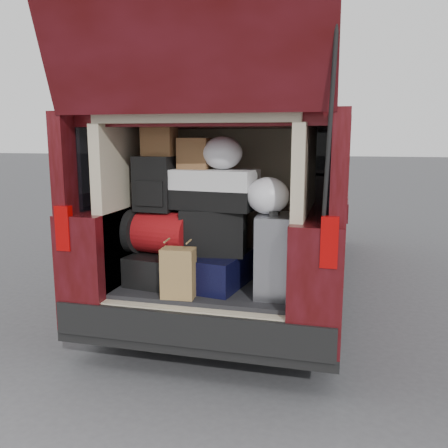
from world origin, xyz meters
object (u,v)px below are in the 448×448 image
Objects in this scene: silver_roller at (274,255)px; backpack at (154,184)px; black_soft_case at (214,232)px; navy_hardshell at (213,269)px; twotone_duffel at (212,189)px; kraft_bag at (178,273)px; red_duffel at (161,232)px; black_hardshell at (164,267)px.

silver_roller is 1.39× the size of backpack.
black_soft_case is 1.14× the size of backpack.
navy_hardshell is 0.58m from twotone_duffel.
backpack is (-0.28, 0.30, 0.56)m from kraft_bag.
kraft_bag is at bearing -162.87° from silver_roller.
backpack is (-0.89, 0.07, 0.45)m from silver_roller.
backpack is at bearing -160.09° from red_duffel.
navy_hardshell is 0.49m from silver_roller.
kraft_bag is 0.85× the size of backpack.
silver_roller reaches higher than black_hardshell.
backpack reaches higher than navy_hardshell.
navy_hardshell is 1.58× the size of kraft_bag.
navy_hardshell is at bearing -67.85° from twotone_duffel.
kraft_bag is 0.70m from backpack.
silver_roller is 0.86m from red_duffel.
backpack is at bearing 177.51° from black_soft_case.
black_hardshell is 0.62m from backpack.
silver_roller is (0.84, -0.10, 0.17)m from black_hardshell.
black_soft_case is at bearing 13.79° from red_duffel.
silver_roller is at bearing 5.46° from red_duffel.
silver_roller is 0.89× the size of twotone_duffel.
twotone_duffel reaches higher than silver_roller.
twotone_duffel is (0.42, 0.06, -0.03)m from backpack.
twotone_duffel is (-0.02, 0.03, 0.30)m from black_soft_case.
black_soft_case is (0.01, 0.01, 0.28)m from navy_hardshell.
red_duffel is at bearing -103.05° from black_hardshell.
black_hardshell is at bearing -169.08° from twotone_duffel.
navy_hardshell is at bearing 12.18° from red_duffel.
navy_hardshell is at bearing -125.25° from black_soft_case.
navy_hardshell is 0.97× the size of silver_roller.
red_duffel reaches higher than black_hardshell.
backpack is at bearing -168.65° from navy_hardshell.
black_soft_case is at bearing 7.40° from backpack.
silver_roller is at bearing -18.57° from black_soft_case.
twotone_duffel is at bearing 115.34° from navy_hardshell.
twotone_duffel is at bearing 113.91° from black_soft_case.
navy_hardshell is at bearing 6.18° from black_hardshell.
backpack reaches higher than kraft_bag.
kraft_bag is 0.66m from twotone_duffel.
navy_hardshell is 0.75m from backpack.
twotone_duffel is at bearing 13.01° from black_hardshell.
red_duffel is 0.40m from black_soft_case.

